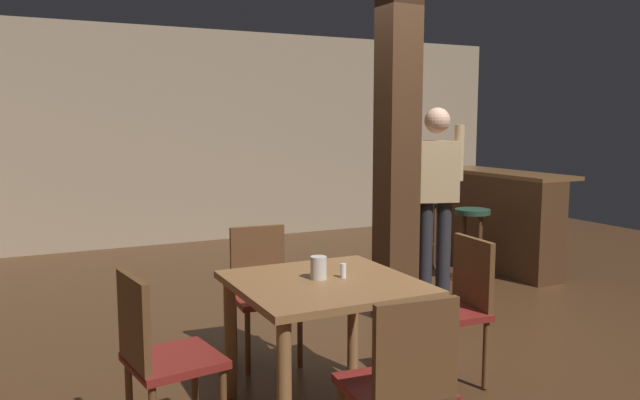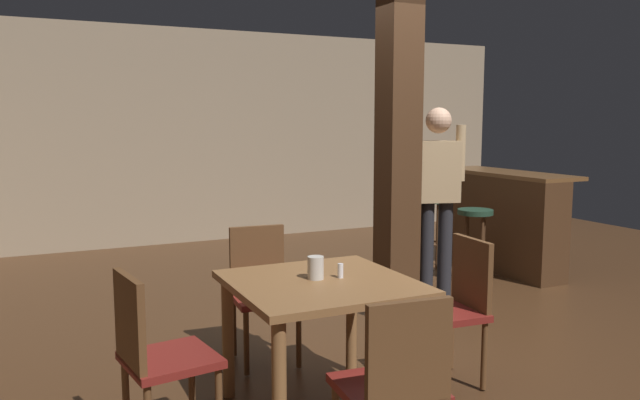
{
  "view_description": "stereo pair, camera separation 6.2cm",
  "coord_description": "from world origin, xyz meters",
  "px_view_note": "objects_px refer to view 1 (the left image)",
  "views": [
    {
      "loc": [
        -2.82,
        -3.68,
        1.62
      ],
      "look_at": [
        -0.85,
        0.37,
        1.04
      ],
      "focal_mm": 35.0,
      "sensor_mm": 36.0,
      "label": 1
    },
    {
      "loc": [
        -2.77,
        -3.71,
        1.62
      ],
      "look_at": [
        -0.85,
        0.37,
        1.04
      ],
      "focal_mm": 35.0,
      "sensor_mm": 36.0,
      "label": 2
    }
  ],
  "objects_px": {
    "chair_north": "(263,287)",
    "napkin_cup": "(319,268)",
    "chair_east": "(456,302)",
    "chair_south": "(402,383)",
    "bar_stool_near": "(472,227)",
    "bar_stool_mid": "(429,215)",
    "bar_counter": "(495,219)",
    "chair_west": "(159,352)",
    "salt_shaker": "(343,271)",
    "standing_person": "(436,195)",
    "dining_table": "(324,302)"
  },
  "relations": [
    {
      "from": "bar_counter",
      "to": "bar_stool_near",
      "type": "height_order",
      "value": "bar_counter"
    },
    {
      "from": "bar_counter",
      "to": "bar_stool_mid",
      "type": "bearing_deg",
      "value": 147.94
    },
    {
      "from": "chair_south",
      "to": "bar_stool_mid",
      "type": "xyz_separation_m",
      "value": [
        2.65,
        3.48,
        0.06
      ]
    },
    {
      "from": "bar_stool_mid",
      "to": "standing_person",
      "type": "bearing_deg",
      "value": -124.29
    },
    {
      "from": "chair_north",
      "to": "bar_stool_near",
      "type": "distance_m",
      "value": 2.82
    },
    {
      "from": "chair_west",
      "to": "bar_stool_mid",
      "type": "relative_size",
      "value": 1.15
    },
    {
      "from": "napkin_cup",
      "to": "bar_counter",
      "type": "xyz_separation_m",
      "value": [
        3.22,
        2.22,
        -0.27
      ]
    },
    {
      "from": "salt_shaker",
      "to": "dining_table",
      "type": "bearing_deg",
      "value": -178.51
    },
    {
      "from": "chair_south",
      "to": "napkin_cup",
      "type": "height_order",
      "value": "chair_south"
    },
    {
      "from": "chair_north",
      "to": "chair_west",
      "type": "height_order",
      "value": "same"
    },
    {
      "from": "chair_south",
      "to": "bar_stool_near",
      "type": "relative_size",
      "value": 1.21
    },
    {
      "from": "chair_north",
      "to": "chair_east",
      "type": "xyz_separation_m",
      "value": [
        0.94,
        -0.86,
        0.0
      ]
    },
    {
      "from": "bar_stool_near",
      "to": "standing_person",
      "type": "bearing_deg",
      "value": -144.5
    },
    {
      "from": "napkin_cup",
      "to": "bar_counter",
      "type": "bearing_deg",
      "value": 34.6
    },
    {
      "from": "chair_west",
      "to": "chair_south",
      "type": "height_order",
      "value": "same"
    },
    {
      "from": "salt_shaker",
      "to": "bar_counter",
      "type": "bearing_deg",
      "value": 36.2
    },
    {
      "from": "bar_stool_near",
      "to": "bar_stool_mid",
      "type": "bearing_deg",
      "value": 89.73
    },
    {
      "from": "chair_west",
      "to": "bar_stool_near",
      "type": "height_order",
      "value": "chair_west"
    },
    {
      "from": "chair_north",
      "to": "napkin_cup",
      "type": "bearing_deg",
      "value": -88.95
    },
    {
      "from": "chair_south",
      "to": "bar_counter",
      "type": "xyz_separation_m",
      "value": [
        3.25,
        3.1,
        0.03
      ]
    },
    {
      "from": "dining_table",
      "to": "bar_stool_near",
      "type": "distance_m",
      "value": 3.22
    },
    {
      "from": "dining_table",
      "to": "chair_west",
      "type": "bearing_deg",
      "value": -177.76
    },
    {
      "from": "standing_person",
      "to": "bar_stool_near",
      "type": "relative_size",
      "value": 2.34
    },
    {
      "from": "napkin_cup",
      "to": "standing_person",
      "type": "bearing_deg",
      "value": 35.49
    },
    {
      "from": "chair_north",
      "to": "napkin_cup",
      "type": "relative_size",
      "value": 7.06
    },
    {
      "from": "bar_stool_near",
      "to": "napkin_cup",
      "type": "bearing_deg",
      "value": -144.51
    },
    {
      "from": "dining_table",
      "to": "chair_east",
      "type": "relative_size",
      "value": 1.07
    },
    {
      "from": "chair_east",
      "to": "standing_person",
      "type": "relative_size",
      "value": 0.52
    },
    {
      "from": "chair_east",
      "to": "bar_stool_mid",
      "type": "distance_m",
      "value": 3.12
    },
    {
      "from": "bar_counter",
      "to": "bar_stool_mid",
      "type": "height_order",
      "value": "bar_counter"
    },
    {
      "from": "bar_stool_near",
      "to": "chair_east",
      "type": "bearing_deg",
      "value": -131.68
    },
    {
      "from": "napkin_cup",
      "to": "standing_person",
      "type": "relative_size",
      "value": 0.07
    },
    {
      "from": "chair_east",
      "to": "chair_south",
      "type": "distance_m",
      "value": 1.28
    },
    {
      "from": "salt_shaker",
      "to": "bar_stool_mid",
      "type": "height_order",
      "value": "salt_shaker"
    },
    {
      "from": "salt_shaker",
      "to": "standing_person",
      "type": "bearing_deg",
      "value": 38.69
    },
    {
      "from": "dining_table",
      "to": "bar_counter",
      "type": "height_order",
      "value": "bar_counter"
    },
    {
      "from": "chair_west",
      "to": "bar_stool_near",
      "type": "distance_m",
      "value": 4.0
    },
    {
      "from": "napkin_cup",
      "to": "bar_counter",
      "type": "height_order",
      "value": "bar_counter"
    },
    {
      "from": "chair_south",
      "to": "salt_shaker",
      "type": "xyz_separation_m",
      "value": [
        0.17,
        0.84,
        0.28
      ]
    },
    {
      "from": "chair_north",
      "to": "salt_shaker",
      "type": "height_order",
      "value": "chair_north"
    },
    {
      "from": "chair_north",
      "to": "dining_table",
      "type": "bearing_deg",
      "value": -88.07
    },
    {
      "from": "chair_south",
      "to": "bar_stool_mid",
      "type": "distance_m",
      "value": 4.37
    },
    {
      "from": "dining_table",
      "to": "bar_stool_mid",
      "type": "relative_size",
      "value": 1.24
    },
    {
      "from": "chair_west",
      "to": "bar_counter",
      "type": "xyz_separation_m",
      "value": [
        4.11,
        2.29,
        0.03
      ]
    },
    {
      "from": "standing_person",
      "to": "chair_south",
      "type": "bearing_deg",
      "value": -129.2
    },
    {
      "from": "chair_west",
      "to": "chair_south",
      "type": "bearing_deg",
      "value": -43.19
    },
    {
      "from": "chair_west",
      "to": "napkin_cup",
      "type": "height_order",
      "value": "chair_west"
    },
    {
      "from": "salt_shaker",
      "to": "bar_counter",
      "type": "xyz_separation_m",
      "value": [
        3.08,
        2.26,
        -0.25
      ]
    },
    {
      "from": "dining_table",
      "to": "standing_person",
      "type": "bearing_deg",
      "value": 36.63
    },
    {
      "from": "chair_south",
      "to": "bar_counter",
      "type": "relative_size",
      "value": 0.52
    }
  ]
}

